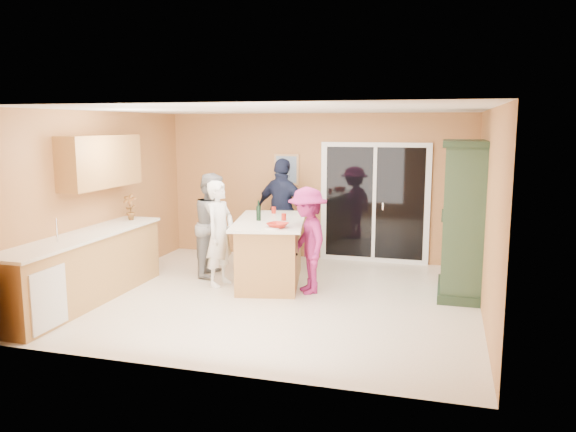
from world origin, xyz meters
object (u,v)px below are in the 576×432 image
(woman_navy, at_px, (283,211))
(woman_magenta, at_px, (308,240))
(green_hutch, at_px, (463,221))
(woman_grey, at_px, (214,224))
(woman_white, at_px, (220,233))
(kitchen_island, at_px, (270,253))

(woman_navy, bearing_deg, woman_magenta, 133.55)
(green_hutch, relative_size, woman_magenta, 1.43)
(woman_grey, height_order, woman_navy, woman_navy)
(woman_white, xyz_separation_m, woman_magenta, (1.36, -0.01, -0.03))
(kitchen_island, relative_size, woman_navy, 1.11)
(woman_white, xyz_separation_m, woman_navy, (0.52, 1.59, 0.12))
(green_hutch, relative_size, woman_white, 1.38)
(woman_grey, xyz_separation_m, woman_magenta, (1.68, -0.54, -0.06))
(kitchen_island, relative_size, woman_white, 1.28)
(kitchen_island, height_order, woman_grey, woman_grey)
(green_hutch, xyz_separation_m, woman_grey, (-3.80, 0.06, -0.24))
(green_hutch, bearing_deg, woman_navy, 159.27)
(woman_grey, relative_size, woman_magenta, 1.08)
(kitchen_island, xyz_separation_m, woman_white, (-0.69, -0.33, 0.33))
(woman_white, relative_size, woman_grey, 0.96)
(green_hutch, height_order, woman_magenta, green_hutch)
(green_hutch, bearing_deg, woman_grey, 179.08)
(woman_white, height_order, woman_navy, woman_navy)
(woman_magenta, bearing_deg, woman_white, -120.42)
(woman_white, distance_m, woman_grey, 0.62)
(woman_grey, distance_m, woman_magenta, 1.76)
(kitchen_island, xyz_separation_m, woman_navy, (-0.17, 1.26, 0.46))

